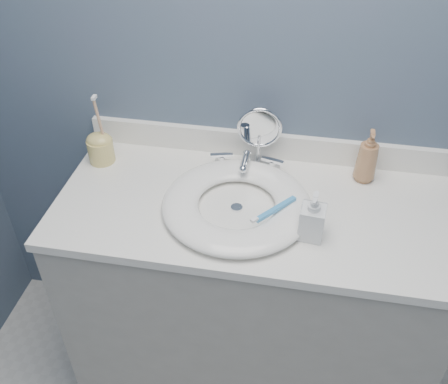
% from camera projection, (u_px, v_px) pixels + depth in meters
% --- Properties ---
extents(back_wall, '(2.20, 0.02, 2.40)m').
position_uv_depth(back_wall, '(270.00, 68.00, 1.53)').
color(back_wall, '#495C6E').
rests_on(back_wall, ground).
extents(vanity_cabinet, '(1.20, 0.55, 0.85)m').
position_uv_depth(vanity_cabinet, '(249.00, 300.00, 1.81)').
color(vanity_cabinet, '#ACA79D').
rests_on(vanity_cabinet, ground).
extents(countertop, '(1.22, 0.57, 0.03)m').
position_uv_depth(countertop, '(254.00, 208.00, 1.53)').
color(countertop, white).
rests_on(countertop, vanity_cabinet).
extents(backsplash, '(1.22, 0.02, 0.09)m').
position_uv_depth(backsplash, '(265.00, 145.00, 1.70)').
color(backsplash, white).
rests_on(backsplash, countertop).
extents(basin, '(0.45, 0.45, 0.04)m').
position_uv_depth(basin, '(237.00, 204.00, 1.50)').
color(basin, white).
rests_on(basin, countertop).
extents(drain, '(0.04, 0.04, 0.01)m').
position_uv_depth(drain, '(237.00, 208.00, 1.50)').
color(drain, silver).
rests_on(drain, countertop).
extents(faucet, '(0.25, 0.13, 0.07)m').
position_uv_depth(faucet, '(246.00, 164.00, 1.64)').
color(faucet, silver).
rests_on(faucet, countertop).
extents(makeup_mirror, '(0.15, 0.08, 0.22)m').
position_uv_depth(makeup_mirror, '(259.00, 134.00, 1.61)').
color(makeup_mirror, silver).
rests_on(makeup_mirror, countertop).
extents(soap_bottle_amber, '(0.07, 0.07, 0.18)m').
position_uv_depth(soap_bottle_amber, '(368.00, 156.00, 1.57)').
color(soap_bottle_amber, '#A4724A').
rests_on(soap_bottle_amber, countertop).
extents(soap_bottle_clear, '(0.07, 0.08, 0.15)m').
position_uv_depth(soap_bottle_clear, '(313.00, 216.00, 1.37)').
color(soap_bottle_clear, silver).
rests_on(soap_bottle_clear, countertop).
extents(toothbrush_holder, '(0.09, 0.09, 0.25)m').
position_uv_depth(toothbrush_holder, '(100.00, 147.00, 1.67)').
color(toothbrush_holder, '#D2BE69').
rests_on(toothbrush_holder, countertop).
extents(toothbrush_lying, '(0.12, 0.14, 0.02)m').
position_uv_depth(toothbrush_lying, '(274.00, 210.00, 1.44)').
color(toothbrush_lying, '#388BC8').
rests_on(toothbrush_lying, basin).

